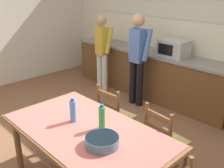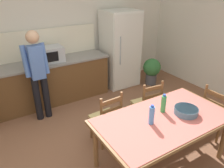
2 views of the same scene
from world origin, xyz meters
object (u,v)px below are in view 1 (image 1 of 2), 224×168
(dining_table, at_px, (87,135))
(chair_side_far_right, at_px, (164,141))
(person_at_sink, at_px, (102,49))
(person_at_counter, at_px, (137,56))
(microwave, at_px, (174,48))
(serving_bowl, at_px, (102,141))
(bottle_near_centre, at_px, (73,111))
(bottle_off_centre, at_px, (102,117))
(chair_side_far_left, at_px, (115,117))

(dining_table, xyz_separation_m, chair_side_far_right, (0.42, 0.80, -0.25))
(dining_table, bearing_deg, person_at_sink, 134.76)
(chair_side_far_right, bearing_deg, person_at_counter, -33.66)
(dining_table, relative_size, chair_side_far_right, 2.04)
(microwave, bearing_deg, serving_bowl, -69.26)
(bottle_near_centre, xyz_separation_m, chair_side_far_right, (0.65, 0.80, -0.45))
(dining_table, xyz_separation_m, person_at_counter, (-1.09, 2.06, 0.26))
(serving_bowl, bearing_deg, bottle_off_centre, 138.04)
(microwave, bearing_deg, person_at_counter, -128.17)
(person_at_sink, bearing_deg, bottle_near_centre, -138.62)
(microwave, xyz_separation_m, chair_side_far_right, (1.10, -1.77, -0.63))
(bottle_off_centre, bearing_deg, dining_table, -126.17)
(bottle_off_centre, distance_m, person_at_sink, 2.90)
(chair_side_far_left, bearing_deg, serving_bowl, 127.01)
(chair_side_far_left, distance_m, person_at_sink, 2.13)
(bottle_off_centre, bearing_deg, person_at_counter, 121.53)
(bottle_near_centre, bearing_deg, chair_side_far_left, 102.43)
(microwave, bearing_deg, chair_side_far_right, -58.19)
(chair_side_far_left, bearing_deg, dining_table, 114.32)
(bottle_off_centre, relative_size, person_at_counter, 0.16)
(chair_side_far_left, distance_m, chair_side_far_right, 0.83)
(microwave, bearing_deg, person_at_sink, -160.06)
(bottle_off_centre, xyz_separation_m, person_at_sink, (-2.15, 1.95, 0.01))
(person_at_sink, xyz_separation_m, person_at_counter, (0.97, -0.02, 0.05))
(dining_table, relative_size, chair_side_far_left, 2.04)
(chair_side_far_right, bearing_deg, bottle_off_centre, 70.42)
(bottle_near_centre, height_order, serving_bowl, bottle_near_centre)
(serving_bowl, height_order, chair_side_far_right, chair_side_far_right)
(dining_table, height_order, bottle_off_centre, bottle_off_centre)
(bottle_near_centre, bearing_deg, chair_side_far_right, 51.00)
(bottle_off_centre, distance_m, chair_side_far_right, 0.87)
(dining_table, bearing_deg, bottle_off_centre, 53.83)
(microwave, distance_m, chair_side_far_right, 2.18)
(dining_table, relative_size, person_at_sink, 1.17)
(chair_side_far_right, distance_m, person_at_counter, 2.02)
(microwave, relative_size, person_at_counter, 0.30)
(chair_side_far_right, height_order, person_at_sink, person_at_sink)
(bottle_off_centre, bearing_deg, chair_side_far_right, 64.34)
(serving_bowl, xyz_separation_m, person_at_sink, (-2.38, 2.15, 0.08))
(chair_side_far_left, xyz_separation_m, person_at_counter, (-0.68, 1.25, 0.50))
(chair_side_far_right, relative_size, person_at_sink, 0.57)
(bottle_near_centre, bearing_deg, serving_bowl, -8.27)
(serving_bowl, distance_m, chair_side_far_right, 0.96)
(microwave, distance_m, bottle_near_centre, 2.62)
(bottle_off_centre, bearing_deg, microwave, 107.57)
(dining_table, distance_m, bottle_off_centre, 0.26)
(microwave, xyz_separation_m, person_at_counter, (-0.41, -0.52, -0.12))
(microwave, relative_size, chair_side_far_left, 0.55)
(bottle_near_centre, relative_size, bottle_off_centre, 1.00)
(person_at_sink, bearing_deg, chair_side_far_right, -117.21)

